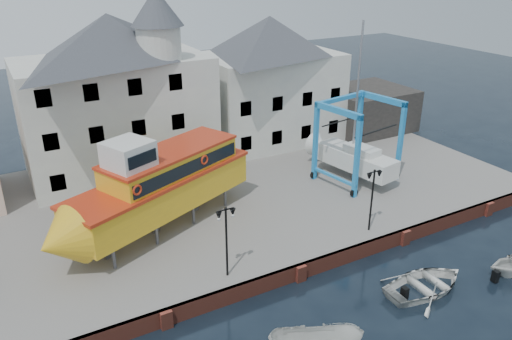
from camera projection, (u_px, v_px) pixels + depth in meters
ground at (300, 280)px, 28.54m from camera, size 140.00×140.00×0.00m
hardstanding at (218, 197)px, 37.15m from camera, size 44.00×22.00×1.00m
quay_wall at (299, 272)px, 28.42m from camera, size 44.00×0.47×1.00m
building_white_main at (117, 93)px, 38.17m from camera, size 14.00×8.30×14.00m
building_white_right at (269, 80)px, 45.10m from camera, size 12.00×8.00×11.20m
shed_dark at (366, 109)px, 49.38m from camera, size 8.00×7.00×4.00m
lamp_post_left at (226, 224)px, 26.05m from camera, size 1.12×0.32×4.20m
lamp_post_right at (373, 185)px, 30.49m from camera, size 1.12×0.32×4.20m
tour_boat at (151, 188)px, 30.41m from camera, size 14.96×9.21×6.45m
travel_lift at (350, 152)px, 38.63m from camera, size 6.22×8.12×11.92m
motorboat_b at (425, 290)px, 27.69m from camera, size 5.15×3.72×1.05m
motorboat_c at (512, 274)px, 29.10m from camera, size 3.84×3.52×1.71m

